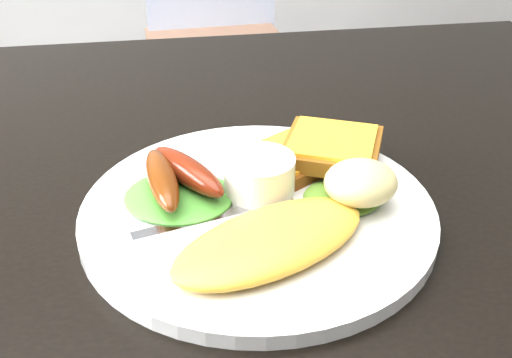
{
  "coord_description": "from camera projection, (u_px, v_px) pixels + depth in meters",
  "views": [
    {
      "loc": [
        0.03,
        -0.5,
        1.04
      ],
      "look_at": [
        0.1,
        -0.08,
        0.78
      ],
      "focal_mm": 42.0,
      "sensor_mm": 36.0,
      "label": 1
    }
  ],
  "objects": [
    {
      "name": "toast_a",
      "position": [
        289.0,
        160.0,
        0.55
      ],
      "size": [
        0.1,
        0.1,
        0.01
      ],
      "primitive_type": "cube",
      "rotation": [
        0.0,
        0.0,
        0.57
      ],
      "color": "brown",
      "rests_on": "plate"
    },
    {
      "name": "sausage_b",
      "position": [
        187.0,
        171.0,
        0.51
      ],
      "size": [
        0.07,
        0.1,
        0.02
      ],
      "primitive_type": "ellipsoid",
      "rotation": [
        0.0,
        0.0,
        0.55
      ],
      "color": "maroon",
      "rests_on": "lettuce_left"
    },
    {
      "name": "lettuce_right",
      "position": [
        343.0,
        197.0,
        0.51
      ],
      "size": [
        0.08,
        0.07,
        0.01
      ],
      "primitive_type": "ellipsoid",
      "rotation": [
        0.0,
        0.0,
        0.16
      ],
      "color": "#568F35",
      "rests_on": "plate"
    },
    {
      "name": "omelette",
      "position": [
        271.0,
        241.0,
        0.44
      ],
      "size": [
        0.18,
        0.14,
        0.02
      ],
      "primitive_type": "ellipsoid",
      "rotation": [
        0.0,
        0.0,
        0.44
      ],
      "color": "yellow",
      "rests_on": "plate"
    },
    {
      "name": "ramekin",
      "position": [
        259.0,
        177.0,
        0.51
      ],
      "size": [
        0.07,
        0.07,
        0.04
      ],
      "primitive_type": "cylinder",
      "rotation": [
        0.0,
        0.0,
        0.22
      ],
      "color": "white",
      "rests_on": "plate"
    },
    {
      "name": "lettuce_left",
      "position": [
        179.0,
        196.0,
        0.51
      ],
      "size": [
        0.11,
        0.11,
        0.01
      ],
      "primitive_type": "ellipsoid",
      "rotation": [
        0.0,
        0.0,
        -0.3
      ],
      "color": "#348229",
      "rests_on": "plate"
    },
    {
      "name": "sausage_a",
      "position": [
        162.0,
        179.0,
        0.5
      ],
      "size": [
        0.04,
        0.1,
        0.02
      ],
      "primitive_type": "ellipsoid",
      "rotation": [
        0.0,
        0.0,
        0.13
      ],
      "color": "#622B0C",
      "rests_on": "lettuce_left"
    },
    {
      "name": "fork",
      "position": [
        215.0,
        217.0,
        0.48
      ],
      "size": [
        0.14,
        0.04,
        0.0
      ],
      "primitive_type": "cube",
      "rotation": [
        0.0,
        0.0,
        0.25
      ],
      "color": "#ADAFB7",
      "rests_on": "plate"
    },
    {
      "name": "plate",
      "position": [
        258.0,
        211.0,
        0.5
      ],
      "size": [
        0.3,
        0.3,
        0.01
      ],
      "primitive_type": "cylinder",
      "color": "white",
      "rests_on": "dining_table"
    },
    {
      "name": "toast_b",
      "position": [
        332.0,
        148.0,
        0.55
      ],
      "size": [
        0.11,
        0.11,
        0.01
      ],
      "primitive_type": "cube",
      "rotation": [
        0.0,
        0.0,
        -0.42
      ],
      "color": "olive",
      "rests_on": "toast_a"
    },
    {
      "name": "dining_table",
      "position": [
        143.0,
        193.0,
        0.58
      ],
      "size": [
        1.2,
        0.8,
        0.04
      ],
      "primitive_type": "cube",
      "color": "black",
      "rests_on": "ground"
    },
    {
      "name": "dining_chair",
      "position": [
        218.0,
        51.0,
        1.74
      ],
      "size": [
        0.42,
        0.42,
        0.05
      ],
      "primitive_type": "cube",
      "rotation": [
        0.0,
        0.0,
        0.06
      ],
      "color": "#A47356",
      "rests_on": "ground"
    },
    {
      "name": "potato_salad",
      "position": [
        361.0,
        182.0,
        0.49
      ],
      "size": [
        0.08,
        0.07,
        0.03
      ],
      "primitive_type": "ellipsoid",
      "rotation": [
        0.0,
        0.0,
        0.3
      ],
      "color": "beige",
      "rests_on": "lettuce_right"
    }
  ]
}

